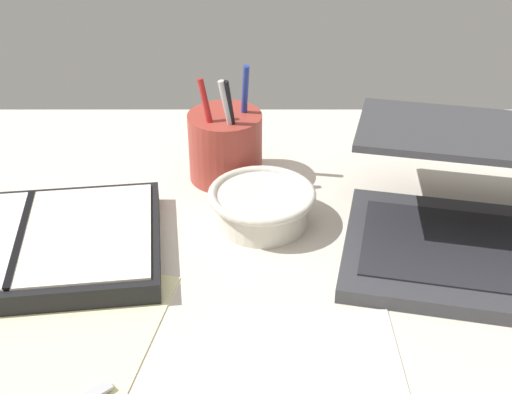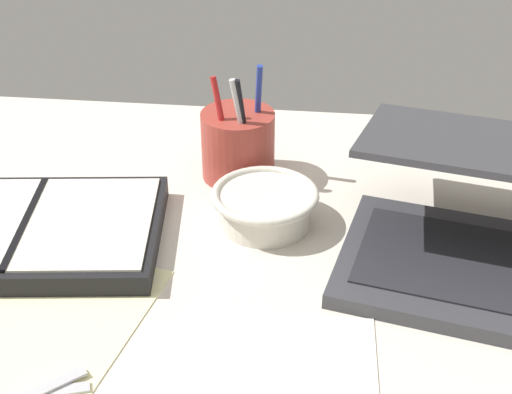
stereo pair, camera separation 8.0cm
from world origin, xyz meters
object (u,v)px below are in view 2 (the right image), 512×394
at_px(bowl, 265,205).
at_px(pen_cup, 238,144).
at_px(planner, 28,231).
at_px(laptop, 500,230).

bearing_deg(bowl, pen_cup, 112.91).
bearing_deg(planner, pen_cup, 31.85).
bearing_deg(bowl, planner, -165.59).
relative_size(bowl, planner, 0.39).
distance_m(pen_cup, planner, 0.30).
relative_size(laptop, planner, 1.15).
bearing_deg(planner, bowl, 7.16).
distance_m(laptop, pen_cup, 0.36).
xyz_separation_m(laptop, pen_cup, (-0.32, 0.17, -0.00)).
height_order(bowl, pen_cup, pen_cup).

